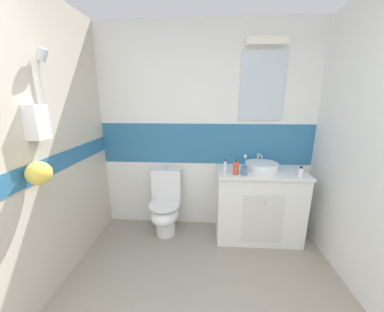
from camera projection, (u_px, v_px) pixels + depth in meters
name	position (u px, v px, depth m)	size (l,w,h in m)	color
ground_plane	(203.00, 304.00, 1.80)	(3.20, 3.48, 0.04)	gray
wall_back_tiled	(207.00, 131.00, 2.67)	(3.20, 0.20, 2.50)	white
wall_left_shower_alcove	(20.00, 155.00, 1.56)	(0.29, 3.48, 2.50)	beige
vanity_cabinet	(258.00, 204.00, 2.56)	(0.99, 0.52, 0.85)	white
sink_basin	(262.00, 166.00, 2.47)	(0.37, 0.41, 0.16)	white
toilet	(166.00, 205.00, 2.65)	(0.37, 0.50, 0.82)	white
toothbrush_cup	(244.00, 170.00, 2.30)	(0.07, 0.07, 0.22)	#4C7299
soap_dispenser	(236.00, 168.00, 2.31)	(0.06, 0.06, 0.18)	#D84C33
toothpaste_tube_upright	(225.00, 167.00, 2.31)	(0.03, 0.03, 0.17)	white
perfume_flask_small	(301.00, 172.00, 2.26)	(0.04, 0.03, 0.11)	white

